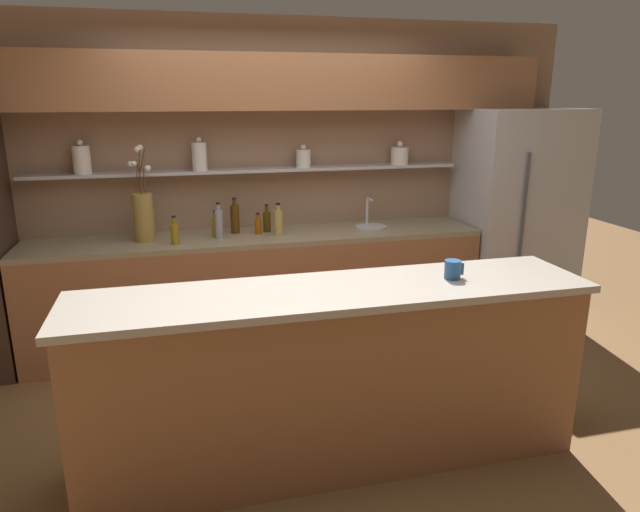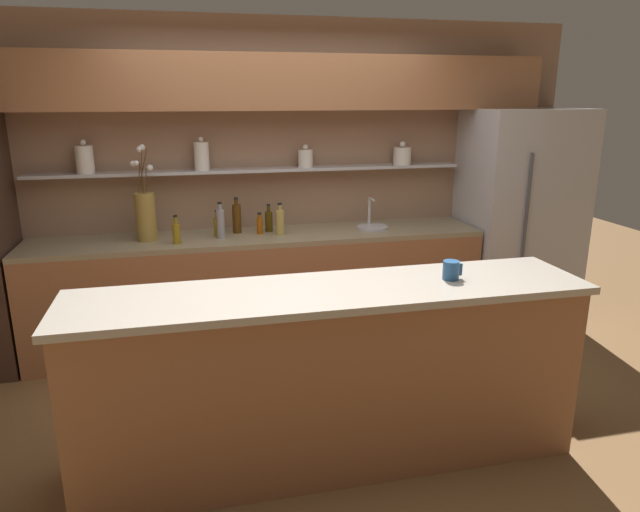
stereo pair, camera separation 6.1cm
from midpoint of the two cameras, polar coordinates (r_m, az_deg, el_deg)
The scene contains 15 objects.
ground_plane at distance 3.82m, azimuth -1.01°, elevation -15.66°, with size 12.00×12.00×0.00m, color brown.
back_wall_unit at distance 4.78m, azimuth -5.42°, elevation 10.39°, with size 5.20×0.44×2.60m.
back_counter_unit at distance 4.71m, azimuth -6.43°, elevation -3.33°, with size 3.59×0.62×0.92m.
island_counter at distance 3.18m, azimuth 0.89°, elevation -11.96°, with size 2.76×0.61×1.02m.
refrigerator at distance 5.33m, azimuth 18.64°, elevation 3.60°, with size 0.94×0.73×1.89m.
flower_vase at distance 4.52m, azimuth -17.61°, elevation 4.01°, with size 0.16×0.16×0.72m.
sink_fixture at distance 4.80m, azimuth 4.69°, elevation 3.12°, with size 0.26×0.26×0.25m.
bottle_spirit_0 at distance 4.64m, azimuth -8.89°, elevation 3.74°, with size 0.07×0.07×0.29m.
bottle_sauce_1 at distance 4.59m, azimuth -6.61°, elevation 3.10°, with size 0.05×0.05×0.17m.
bottle_spirit_2 at distance 4.48m, azimuth -10.46°, elevation 3.25°, with size 0.06×0.06×0.28m.
bottle_oil_3 at distance 4.66m, azimuth -5.70°, elevation 3.51°, with size 0.06×0.06×0.23m.
bottle_oil_4 at distance 4.55m, azimuth -10.78°, elevation 2.94°, with size 0.06×0.06×0.21m.
bottle_oil_5 at distance 4.38m, azimuth -14.71°, elevation 2.23°, with size 0.06×0.06×0.22m.
bottle_spirit_6 at distance 4.54m, azimuth -4.51°, elevation 3.44°, with size 0.07×0.07×0.26m.
coffee_mug at distance 3.20m, azimuth 12.60°, elevation -1.33°, with size 0.11×0.09×0.10m.
Camera 1 is at (-0.77, -3.17, 1.99)m, focal length 32.00 mm.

